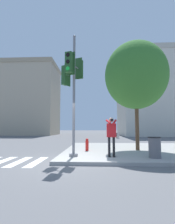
# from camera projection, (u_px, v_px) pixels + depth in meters

# --- Properties ---
(ground_plane) EXTENTS (160.00, 160.00, 0.00)m
(ground_plane) POSITION_uv_depth(u_px,v_px,m) (65.00, 163.00, 6.91)
(ground_plane) COLOR #5B5B5E
(sidewalk_corner) EXTENTS (8.00, 8.00, 0.14)m
(sidewalk_corner) POSITION_uv_depth(u_px,v_px,m) (135.00, 150.00, 10.24)
(sidewalk_corner) COLOR #9E9B96
(sidewalk_corner) RESTS_ON ground_plane
(traffic_signal_pole) EXTENTS (1.00, 1.30, 5.54)m
(traffic_signal_pole) POSITION_uv_depth(u_px,v_px,m) (72.00, 79.00, 7.99)
(traffic_signal_pole) COLOR slate
(traffic_signal_pole) RESTS_ON sidewalk_corner
(person_photographer) EXTENTS (0.58, 0.54, 1.70)m
(person_photographer) POSITION_uv_depth(u_px,v_px,m) (112.00, 133.00, 7.64)
(person_photographer) COLOR black
(person_photographer) RESTS_ON sidewalk_corner
(street_tree) EXTENTS (3.59, 3.59, 6.27)m
(street_tree) POSITION_uv_depth(u_px,v_px,m) (136.00, 75.00, 10.17)
(street_tree) COLOR brown
(street_tree) RESTS_ON sidewalk_corner
(fire_hydrant) EXTENTS (0.17, 0.23, 0.67)m
(fire_hydrant) POSITION_uv_depth(u_px,v_px,m) (87.00, 145.00, 9.49)
(fire_hydrant) COLOR red
(fire_hydrant) RESTS_ON sidewalk_corner
(trash_bin) EXTENTS (0.52, 0.52, 0.87)m
(trash_bin) POSITION_uv_depth(u_px,v_px,m) (155.00, 147.00, 7.29)
(trash_bin) COLOR #5B5B60
(trash_bin) RESTS_ON sidewalk_corner
(building_left) EXTENTS (12.48, 8.40, 13.78)m
(building_left) POSITION_uv_depth(u_px,v_px,m) (25.00, 100.00, 34.45)
(building_left) COLOR tan
(building_left) RESTS_ON ground_plane
(building_right) EXTENTS (10.55, 11.03, 14.50)m
(building_right) POSITION_uv_depth(u_px,v_px,m) (149.00, 95.00, 31.83)
(building_right) COLOR beige
(building_right) RESTS_ON ground_plane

